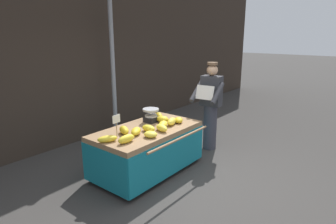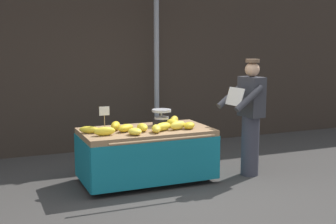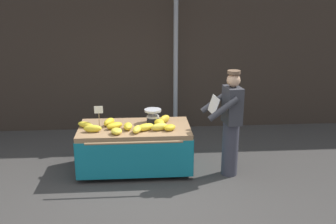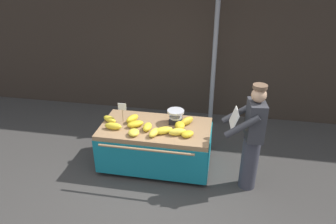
# 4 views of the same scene
# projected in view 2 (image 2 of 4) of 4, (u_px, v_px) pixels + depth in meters

# --- Properties ---
(ground_plane) EXTENTS (60.00, 60.00, 0.00)m
(ground_plane) POSITION_uv_depth(u_px,v_px,m) (185.00, 201.00, 5.66)
(ground_plane) COLOR #383533
(back_wall) EXTENTS (16.00, 0.24, 4.28)m
(back_wall) POSITION_uv_depth(u_px,v_px,m) (112.00, 32.00, 8.21)
(back_wall) COLOR #332821
(back_wall) RESTS_ON ground
(street_pole) EXTENTS (0.09, 0.09, 3.19)m
(street_pole) POSITION_uv_depth(u_px,v_px,m) (157.00, 62.00, 8.06)
(street_pole) COLOR gray
(street_pole) RESTS_ON ground
(banana_cart) EXTENTS (1.83, 1.18, 0.76)m
(banana_cart) POSITION_uv_depth(u_px,v_px,m) (146.00, 144.00, 6.35)
(banana_cart) COLOR #93704C
(banana_cart) RESTS_ON ground
(weighing_scale) EXTENTS (0.28, 0.28, 0.23)m
(weighing_scale) POSITION_uv_depth(u_px,v_px,m) (162.00, 117.00, 6.59)
(weighing_scale) COLOR black
(weighing_scale) RESTS_ON banana_cart
(price_sign) EXTENTS (0.14, 0.01, 0.34)m
(price_sign) POSITION_uv_depth(u_px,v_px,m) (104.00, 113.00, 6.13)
(price_sign) COLOR #997A51
(price_sign) RESTS_ON banana_cart
(banana_bunch_0) EXTENTS (0.31, 0.27, 0.10)m
(banana_bunch_0) POSITION_uv_depth(u_px,v_px,m) (126.00, 128.00, 6.13)
(banana_bunch_0) COLOR gold
(banana_bunch_0) RESTS_ON banana_cart
(banana_bunch_1) EXTENTS (0.21, 0.23, 0.09)m
(banana_bunch_1) POSITION_uv_depth(u_px,v_px,m) (135.00, 131.00, 5.92)
(banana_bunch_1) COLOR yellow
(banana_bunch_1) RESTS_ON banana_cart
(banana_bunch_2) EXTENTS (0.23, 0.29, 0.12)m
(banana_bunch_2) POSITION_uv_depth(u_px,v_px,m) (116.00, 126.00, 6.24)
(banana_bunch_2) COLOR gold
(banana_bunch_2) RESTS_ON banana_cart
(banana_bunch_3) EXTENTS (0.14, 0.24, 0.11)m
(banana_bunch_3) POSITION_uv_depth(u_px,v_px,m) (142.00, 127.00, 6.16)
(banana_bunch_3) COLOR yellow
(banana_bunch_3) RESTS_ON banana_cart
(banana_bunch_4) EXTENTS (0.25, 0.29, 0.13)m
(banana_bunch_4) POSITION_uv_depth(u_px,v_px,m) (174.00, 120.00, 6.65)
(banana_bunch_4) COLOR gold
(banana_bunch_4) RESTS_ON banana_cart
(banana_bunch_5) EXTENTS (0.33, 0.27, 0.11)m
(banana_bunch_5) POSITION_uv_depth(u_px,v_px,m) (163.00, 127.00, 6.20)
(banana_bunch_5) COLOR yellow
(banana_bunch_5) RESTS_ON banana_cart
(banana_bunch_6) EXTENTS (0.20, 0.24, 0.12)m
(banana_bunch_6) POSITION_uv_depth(u_px,v_px,m) (173.00, 123.00, 6.47)
(banana_bunch_6) COLOR gold
(banana_bunch_6) RESTS_ON banana_cart
(banana_bunch_7) EXTENTS (0.30, 0.21, 0.12)m
(banana_bunch_7) POSITION_uv_depth(u_px,v_px,m) (178.00, 125.00, 6.28)
(banana_bunch_7) COLOR yellow
(banana_bunch_7) RESTS_ON banana_cart
(banana_bunch_8) EXTENTS (0.19, 0.28, 0.10)m
(banana_bunch_8) POSITION_uv_depth(u_px,v_px,m) (156.00, 129.00, 6.08)
(banana_bunch_8) COLOR yellow
(banana_bunch_8) RESTS_ON banana_cart
(banana_bunch_9) EXTENTS (0.30, 0.24, 0.09)m
(banana_bunch_9) POSITION_uv_depth(u_px,v_px,m) (89.00, 130.00, 6.04)
(banana_bunch_9) COLOR yellow
(banana_bunch_9) RESTS_ON banana_cart
(banana_bunch_10) EXTENTS (0.25, 0.24, 0.10)m
(banana_bunch_10) POSITION_uv_depth(u_px,v_px,m) (189.00, 126.00, 6.33)
(banana_bunch_10) COLOR gold
(banana_bunch_10) RESTS_ON banana_cart
(banana_bunch_11) EXTENTS (0.29, 0.12, 0.12)m
(banana_bunch_11) POSITION_uv_depth(u_px,v_px,m) (105.00, 131.00, 5.88)
(banana_bunch_11) COLOR yellow
(banana_bunch_11) RESTS_ON banana_cart
(vendor_person) EXTENTS (0.61, 0.56, 1.71)m
(vendor_person) POSITION_uv_depth(u_px,v_px,m) (250.00, 117.00, 6.62)
(vendor_person) COLOR #383842
(vendor_person) RESTS_ON ground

